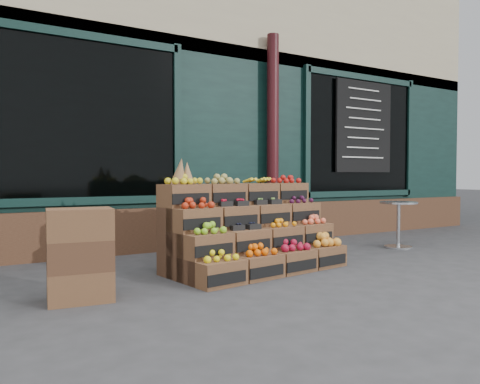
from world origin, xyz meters
TOP-DOWN VIEW (x-y plane):
  - ground at (0.00, 0.00)m, footprint 60.00×60.00m
  - shop_facade at (0.00, 5.11)m, footprint 12.00×6.24m
  - crate_display at (-0.20, 0.48)m, footprint 2.06×1.20m
  - spare_crates at (-2.11, 0.07)m, footprint 0.55×0.42m
  - bistro_table at (2.43, 0.67)m, footprint 0.53×0.53m
  - shopkeeper at (-1.74, 2.69)m, footprint 0.74×0.59m

SIDE VIEW (x-z plane):
  - ground at x=0.00m, z-range 0.00..0.00m
  - crate_display at x=-0.20m, z-range -0.23..0.99m
  - spare_crates at x=-2.11m, z-range 0.00..0.77m
  - bistro_table at x=2.43m, z-range 0.08..0.75m
  - shopkeeper at x=-1.74m, z-range 0.00..1.79m
  - shop_facade at x=0.00m, z-range 0.00..4.80m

